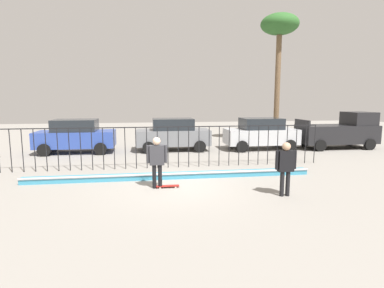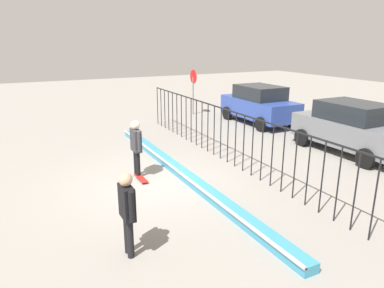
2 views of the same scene
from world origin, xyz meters
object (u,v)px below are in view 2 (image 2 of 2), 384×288
(skateboard, at_px, (141,178))
(stop_sign, at_px, (193,86))
(parked_car_blue, at_px, (259,104))
(parked_car_gray, at_px, (351,127))
(skateboarder, at_px, (136,143))
(camera_operator, at_px, (127,207))

(skateboard, height_order, stop_sign, stop_sign)
(parked_car_blue, height_order, parked_car_gray, same)
(stop_sign, bearing_deg, skateboard, -35.97)
(parked_car_gray, bearing_deg, skateboarder, -102.00)
(skateboard, bearing_deg, parked_car_gray, 78.09)
(stop_sign, bearing_deg, skateboarder, -37.17)
(camera_operator, bearing_deg, skateboard, 34.07)
(skateboard, distance_m, parked_car_blue, 9.19)
(skateboard, height_order, parked_car_gray, parked_car_gray)
(parked_car_gray, bearing_deg, parked_car_blue, 177.24)
(parked_car_blue, xyz_separation_m, stop_sign, (-3.47, -1.97, 0.64))
(camera_operator, height_order, stop_sign, stop_sign)
(parked_car_gray, bearing_deg, camera_operator, -76.87)
(skateboard, height_order, camera_operator, camera_operator)
(skateboard, distance_m, stop_sign, 10.17)
(skateboard, bearing_deg, stop_sign, 138.43)
(camera_operator, distance_m, parked_car_gray, 9.76)
(skateboarder, height_order, stop_sign, stop_sign)
(camera_operator, xyz_separation_m, stop_sign, (-11.74, 7.37, 0.58))
(skateboarder, xyz_separation_m, stop_sign, (-7.77, 5.90, 0.55))
(parked_car_blue, relative_size, stop_sign, 1.72)
(skateboarder, distance_m, stop_sign, 9.77)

